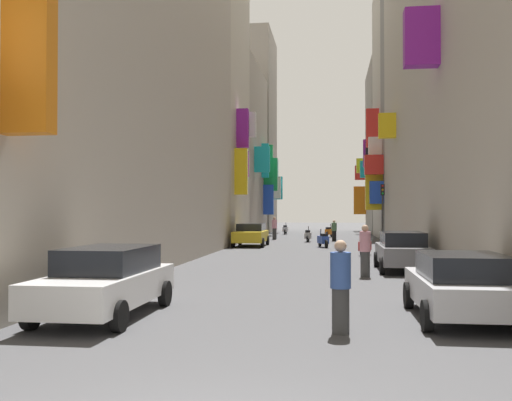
{
  "coord_description": "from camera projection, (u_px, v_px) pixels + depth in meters",
  "views": [
    {
      "loc": [
        1.29,
        -4.98,
        2.27
      ],
      "look_at": [
        -3.64,
        31.73,
        2.91
      ],
      "focal_mm": 39.9,
      "sensor_mm": 36.0,
      "label": 1
    }
  ],
  "objects": [
    {
      "name": "parked_car_yellow",
      "position": [
        251.0,
        234.0,
        35.95
      ],
      "size": [
        2.0,
        4.03,
        1.43
      ],
      "color": "gold",
      "rests_on": "ground"
    },
    {
      "name": "scooter_white",
      "position": [
        285.0,
        229.0,
        53.94
      ],
      "size": [
        0.46,
        1.99,
        1.13
      ],
      "color": "silver",
      "rests_on": "ground"
    },
    {
      "name": "building_right_mid_a",
      "position": [
        423.0,
        101.0,
        41.82
      ],
      "size": [
        7.37,
        3.24,
        20.91
      ],
      "color": "slate",
      "rests_on": "ground"
    },
    {
      "name": "building_left_mid_b",
      "position": [
        226.0,
        152.0,
        50.04
      ],
      "size": [
        7.28,
        12.15,
        14.83
      ],
      "color": "#9E9384",
      "rests_on": "ground"
    },
    {
      "name": "traffic_light_near_corner",
      "position": [
        383.0,
        203.0,
        38.14
      ],
      "size": [
        0.26,
        0.34,
        4.02
      ],
      "color": "#2D2D2D",
      "rests_on": "ground"
    },
    {
      "name": "building_right_far",
      "position": [
        398.0,
        150.0,
        58.18
      ],
      "size": [
        7.34,
        10.95,
        16.9
      ],
      "color": "gray",
      "rests_on": "ground"
    },
    {
      "name": "building_left_far",
      "position": [
        246.0,
        134.0,
        61.49
      ],
      "size": [
        7.21,
        8.62,
        21.14
      ],
      "color": "gray",
      "rests_on": "ground"
    },
    {
      "name": "pedestrian_near_left",
      "position": [
        341.0,
        287.0,
        10.46
      ],
      "size": [
        0.49,
        0.49,
        1.72
      ],
      "color": "#383838",
      "rests_on": "ground"
    },
    {
      "name": "pedestrian_crossing",
      "position": [
        274.0,
        228.0,
        44.21
      ],
      "size": [
        0.51,
        0.51,
        1.77
      ],
      "color": "#363636",
      "rests_on": "ground"
    },
    {
      "name": "pedestrian_near_right",
      "position": [
        365.0,
        251.0,
        19.38
      ],
      "size": [
        0.52,
        0.52,
        1.78
      ],
      "color": "#3E3E3E",
      "rests_on": "ground"
    },
    {
      "name": "building_left_near",
      "position": [
        80.0,
        39.0,
        21.11
      ],
      "size": [
        7.03,
        29.95,
        17.26
      ],
      "color": "#B2A899",
      "rests_on": "ground"
    },
    {
      "name": "parked_car_grey",
      "position": [
        402.0,
        250.0,
        21.28
      ],
      "size": [
        1.86,
        4.09,
        1.47
      ],
      "color": "slate",
      "rests_on": "ground"
    },
    {
      "name": "building_left_mid_a",
      "position": [
        199.0,
        105.0,
        40.0
      ],
      "size": [
        7.2,
        8.15,
        19.34
      ],
      "color": "#BCB29E",
      "rests_on": "ground"
    },
    {
      "name": "building_right_mid_b",
      "position": [
        412.0,
        111.0,
        47.84
      ],
      "size": [
        7.11,
        8.91,
        21.39
      ],
      "color": "#B2A899",
      "rests_on": "ground"
    },
    {
      "name": "scooter_red",
      "position": [
        365.0,
        246.0,
        28.69
      ],
      "size": [
        0.71,
        1.75,
        1.13
      ],
      "color": "red",
      "rests_on": "ground"
    },
    {
      "name": "parked_car_white",
      "position": [
        106.0,
        280.0,
        12.19
      ],
      "size": [
        1.94,
        4.43,
        1.47
      ],
      "color": "white",
      "rests_on": "ground"
    },
    {
      "name": "scooter_orange",
      "position": [
        329.0,
        232.0,
        47.88
      ],
      "size": [
        0.73,
        1.81,
        1.13
      ],
      "color": "orange",
      "rests_on": "ground"
    },
    {
      "name": "scooter_blue",
      "position": [
        323.0,
        240.0,
        34.78
      ],
      "size": [
        0.76,
        1.93,
        1.13
      ],
      "color": "#2D4CAD",
      "rests_on": "ground"
    },
    {
      "name": "parked_car_silver",
      "position": [
        462.0,
        285.0,
        11.72
      ],
      "size": [
        1.98,
        3.97,
        1.38
      ],
      "color": "#B7B7BC",
      "rests_on": "ground"
    },
    {
      "name": "scooter_silver",
      "position": [
        308.0,
        235.0,
        40.81
      ],
      "size": [
        0.47,
        1.81,
        1.13
      ],
      "color": "#ADADB2",
      "rests_on": "ground"
    },
    {
      "name": "ground_plane",
      "position": [
        311.0,
        247.0,
        34.79
      ],
      "size": [
        140.0,
        140.0,
        0.0
      ],
      "primitive_type": "plane",
      "color": "#424244"
    },
    {
      "name": "pedestrian_mid_street",
      "position": [
        334.0,
        231.0,
        41.75
      ],
      "size": [
        0.54,
        0.54,
        1.56
      ],
      "color": "black",
      "rests_on": "ground"
    }
  ]
}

